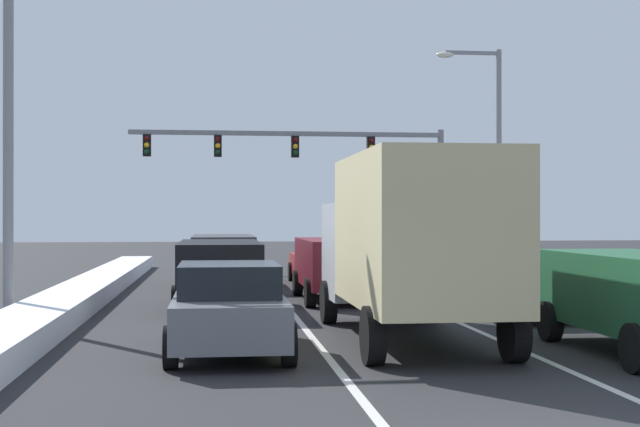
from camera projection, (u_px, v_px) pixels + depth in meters
The scene contains 16 objects.
ground_plane at pixel (367, 315), 20.78m from camera, with size 120.00×120.00×0.00m, color #28282B.
lane_stripe_between_right_lane_and_center_lane at pixel (410, 301), 24.09m from camera, with size 0.14×34.50×0.01m, color silver.
lane_stripe_between_center_lane_and_left_lane at pixel (284, 302), 23.69m from camera, with size 0.14×34.50×0.01m, color silver.
snow_bank_right_shoulder at pixel (597, 283), 24.71m from camera, with size 1.78×34.50×0.91m, color white.
snow_bank_left_shoulder at pixel (80, 296), 23.07m from camera, with size 1.34×34.50×0.49m, color white.
sedan_white_right_lane_second at pixel (517, 283), 20.53m from camera, with size 2.00×4.50×1.51m.
sedan_navy_right_lane_third at pixel (445, 266), 27.27m from camera, with size 2.00×4.50×1.51m.
box_truck_center_lane_nearest at pixel (410, 238), 16.28m from camera, with size 2.53×7.20×3.36m.
suv_maroon_center_lane_second at pixel (339, 263), 24.19m from camera, with size 2.16×4.90×1.67m.
sedan_red_center_lane_third at pixel (322, 261), 30.15m from camera, with size 2.00×4.50×1.51m.
sedan_gray_left_lane_nearest at pixel (229, 307), 15.00m from camera, with size 2.00×4.50×1.51m.
suv_black_left_lane_second at pixel (219, 268), 21.96m from camera, with size 2.16×4.90×1.67m.
suv_charcoal_left_lane_third at pixel (223, 256), 28.90m from camera, with size 2.16×4.90×1.67m.
traffic_light_gantry at pixel (324, 158), 39.62m from camera, with size 14.00×0.47×6.20m.
street_lamp_right_mid at pixel (491, 141), 35.68m from camera, with size 2.66×0.36×8.97m.
street_lamp_left_mid at pixel (26, 95), 19.12m from camera, with size 2.66×0.36×8.19m.
Camera 1 is at (-3.53, -7.97, 2.30)m, focal length 50.12 mm.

